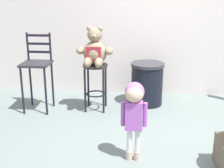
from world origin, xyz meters
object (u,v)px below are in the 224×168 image
teddy_bear (95,51)px  trash_bin (147,84)px  child_walking (134,105)px  bar_stool_with_teddy (95,78)px  bar_chair_empty (37,67)px

teddy_bear → trash_bin: size_ratio=0.84×
child_walking → trash_bin: (0.16, 1.78, -0.31)m
bar_stool_with_teddy → teddy_bear: size_ratio=1.25×
bar_stool_with_teddy → trash_bin: (0.81, 0.32, -0.17)m
bar_stool_with_teddy → trash_bin: bearing=21.7°
teddy_bear → trash_bin: (0.81, 0.35, -0.61)m
bar_stool_with_teddy → child_walking: 1.60m
teddy_bear → child_walking: size_ratio=0.65×
teddy_bear → child_walking: teddy_bear is taller
trash_bin → bar_chair_empty: bearing=-166.3°
bar_stool_with_teddy → teddy_bear: teddy_bear is taller
bar_stool_with_teddy → child_walking: (0.65, -1.46, 0.13)m
bar_stool_with_teddy → teddy_bear: bearing=-90.0°
teddy_bear → trash_bin: bearing=23.5°
child_walking → bar_chair_empty: 2.06m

